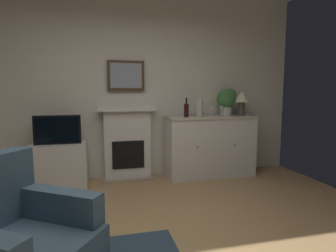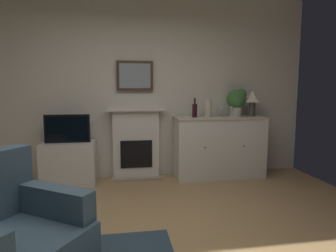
{
  "view_description": "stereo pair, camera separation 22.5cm",
  "coord_description": "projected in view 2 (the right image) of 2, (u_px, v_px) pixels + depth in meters",
  "views": [
    {
      "loc": [
        -0.39,
        -2.1,
        1.34
      ],
      "look_at": [
        0.28,
        0.59,
        1.0
      ],
      "focal_mm": 30.45,
      "sensor_mm": 36.0,
      "label": 1
    },
    {
      "loc": [
        -0.17,
        -2.15,
        1.34
      ],
      "look_at": [
        0.28,
        0.59,
        1.0
      ],
      "focal_mm": 30.45,
      "sensor_mm": 36.0,
      "label": 2
    }
  ],
  "objects": [
    {
      "name": "fireplace_unit",
      "position": [
        136.0,
        143.0,
        4.4
      ],
      "size": [
        0.87,
        0.3,
        1.1
      ],
      "color": "white",
      "rests_on": "ground_plane"
    },
    {
      "name": "tv_cabinet",
      "position": [
        69.0,
        163.0,
        4.12
      ],
      "size": [
        0.75,
        0.42,
        0.61
      ],
      "color": "white",
      "rests_on": "ground_plane"
    },
    {
      "name": "table_lamp",
      "position": [
        252.0,
        98.0,
        4.44
      ],
      "size": [
        0.26,
        0.26,
        0.4
      ],
      "color": "#4C4742",
      "rests_on": "sideboard_cabinet"
    },
    {
      "name": "armchair",
      "position": [
        7.0,
        238.0,
        1.87
      ],
      "size": [
        1.1,
        1.08,
        0.92
      ],
      "color": "#3F596B",
      "rests_on": "ground_plane"
    },
    {
      "name": "framed_picture",
      "position": [
        135.0,
        76.0,
        4.33
      ],
      "size": [
        0.55,
        0.04,
        0.45
      ],
      "color": "#473323"
    },
    {
      "name": "sideboard_cabinet",
      "position": [
        219.0,
        147.0,
        4.45
      ],
      "size": [
        1.41,
        0.49,
        0.95
      ],
      "color": "white",
      "rests_on": "ground_plane"
    },
    {
      "name": "wall_rear",
      "position": [
        132.0,
        86.0,
        4.42
      ],
      "size": [
        5.62,
        0.06,
        2.85
      ],
      "primitive_type": "cube",
      "color": "silver",
      "rests_on": "ground_plane"
    },
    {
      "name": "wine_glass_center",
      "position": [
        222.0,
        109.0,
        4.4
      ],
      "size": [
        0.07,
        0.07,
        0.16
      ],
      "color": "silver",
      "rests_on": "sideboard_cabinet"
    },
    {
      "name": "potted_plant_small",
      "position": [
        237.0,
        100.0,
        4.45
      ],
      "size": [
        0.3,
        0.3,
        0.43
      ],
      "color": "beige",
      "rests_on": "sideboard_cabinet"
    },
    {
      "name": "vase_decorative",
      "position": [
        208.0,
        108.0,
        4.29
      ],
      "size": [
        0.11,
        0.11,
        0.28
      ],
      "color": "beige",
      "rests_on": "sideboard_cabinet"
    },
    {
      "name": "wine_glass_left",
      "position": [
        216.0,
        109.0,
        4.36
      ],
      "size": [
        0.07,
        0.07,
        0.16
      ],
      "color": "silver",
      "rests_on": "sideboard_cabinet"
    },
    {
      "name": "wine_bottle",
      "position": [
        195.0,
        110.0,
        4.28
      ],
      "size": [
        0.08,
        0.08,
        0.29
      ],
      "color": "#331419",
      "rests_on": "sideboard_cabinet"
    },
    {
      "name": "wine_glass_right",
      "position": [
        231.0,
        109.0,
        4.35
      ],
      "size": [
        0.07,
        0.07,
        0.16
      ],
      "color": "silver",
      "rests_on": "sideboard_cabinet"
    },
    {
      "name": "tv_set",
      "position": [
        67.0,
        129.0,
        4.03
      ],
      "size": [
        0.62,
        0.07,
        0.4
      ],
      "color": "black",
      "rests_on": "tv_cabinet"
    }
  ]
}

